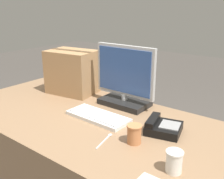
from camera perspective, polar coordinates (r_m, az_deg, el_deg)
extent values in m
cube|color=#8C6B4C|center=(1.86, -5.99, -15.63)|extent=(1.80, 0.90, 0.71)
cube|color=black|center=(1.83, 2.74, -2.79)|extent=(0.34, 0.20, 0.04)
cylinder|color=#B2B2B2|center=(1.82, 2.75, -1.67)|extent=(0.04, 0.04, 0.04)
cube|color=#B2B2B2|center=(1.76, 2.85, 4.13)|extent=(0.45, 0.03, 0.34)
cube|color=#2D4C8C|center=(1.75, 2.53, 4.02)|extent=(0.41, 0.01, 0.30)
cube|color=silver|center=(1.63, -3.09, -5.88)|extent=(0.41, 0.18, 0.02)
cube|color=silver|center=(1.62, -3.10, -5.43)|extent=(0.37, 0.14, 0.01)
cube|color=black|center=(1.48, 11.21, -8.30)|extent=(0.22, 0.22, 0.05)
cube|color=black|center=(1.48, 8.89, -6.60)|extent=(0.08, 0.18, 0.03)
cube|color=gray|center=(1.47, 12.53, -7.60)|extent=(0.12, 0.13, 0.01)
cylinder|color=#BC7547|center=(1.35, 4.86, -9.80)|extent=(0.07, 0.07, 0.09)
cylinder|color=#BC7547|center=(1.32, 4.92, -7.92)|extent=(0.08, 0.08, 0.01)
cylinder|color=white|center=(1.17, 13.34, -15.20)|extent=(0.07, 0.07, 0.09)
cylinder|color=white|center=(1.14, 13.52, -13.15)|extent=(0.07, 0.07, 0.01)
cube|color=silver|center=(1.37, -1.99, -11.34)|extent=(0.04, 0.15, 0.00)
ellipsoid|color=silver|center=(1.43, -0.44, -9.83)|extent=(0.03, 0.03, 0.00)
cube|color=#9E754C|center=(2.06, -8.65, 3.82)|extent=(0.39, 0.31, 0.33)
cube|color=brown|center=(2.03, -8.88, 8.43)|extent=(0.35, 0.09, 0.00)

